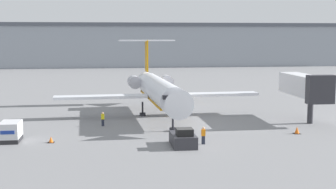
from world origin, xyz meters
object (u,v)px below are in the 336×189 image
Objects in this scene: traffic_cone_left at (51,140)px; jet_bridge at (305,86)px; worker_by_wing at (103,119)px; pushback_tug at (183,139)px; luggage_cart at (11,132)px; traffic_cone_right at (297,130)px; worker_near_tug at (203,135)px; airplane_main at (159,90)px.

jet_bridge reaches higher than traffic_cone_left.
pushback_tug is at bearing -55.30° from worker_by_wing.
luggage_cart is at bearing -168.25° from jet_bridge.
traffic_cone_left is 26.49m from traffic_cone_right.
luggage_cart is 19.67m from worker_near_tug.
worker_near_tug is 19.26m from jet_bridge.
worker_by_wing is (9.31, 7.06, -0.14)m from luggage_cart.
traffic_cone_right is at bearing 17.42° from worker_near_tug.
luggage_cart is 4.34m from traffic_cone_left.
worker_near_tug reaches higher than worker_by_wing.
jet_bridge is at bearing 15.21° from traffic_cone_left.
jet_bridge is (17.94, -5.76, 0.89)m from airplane_main.
airplane_main is at bearing 38.51° from worker_by_wing.
airplane_main is 42.52× the size of traffic_cone_left.
luggage_cart is 1.76× the size of worker_near_tug.
airplane_main is 18.87m from jet_bridge.
traffic_cone_right is at bearing -43.68° from airplane_main.
jet_bridge is at bearing 11.75° from luggage_cart.
pushback_tug is 0.38× the size of jet_bridge.
jet_bridge is (34.68, 7.21, 3.42)m from luggage_cart.
pushback_tug is 2.28× the size of worker_near_tug.
luggage_cart is 4.81× the size of traffic_cone_left.
worker_by_wing is (-9.98, 10.89, -0.05)m from worker_near_tug.
luggage_cart is at bearing 179.48° from traffic_cone_right.
airplane_main reaches higher than traffic_cone_right.
traffic_cone_right is 9.44m from jet_bridge.
airplane_main is at bearing 37.77° from luggage_cart.
luggage_cart is at bearing 165.21° from traffic_cone_left.
airplane_main is 9.86m from worker_by_wing.
worker_near_tug reaches higher than traffic_cone_right.
jet_bridge is at bearing 61.48° from traffic_cone_right.
traffic_cone_left is at bearing 169.77° from worker_near_tug.
luggage_cart is at bearing 168.78° from worker_near_tug.
luggage_cart reaches higher than pushback_tug.
worker_by_wing is 22.53m from traffic_cone_right.
traffic_cone_right is at bearing -118.52° from jet_bridge.
worker_near_tug is 2.72× the size of traffic_cone_left.
airplane_main is 16.33× the size of worker_by_wing.
traffic_cone_left is (-12.61, -14.06, -3.25)m from airplane_main.
luggage_cart reaches higher than worker_by_wing.
airplane_main is 2.63× the size of jet_bridge.
pushback_tug reaches higher than traffic_cone_left.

